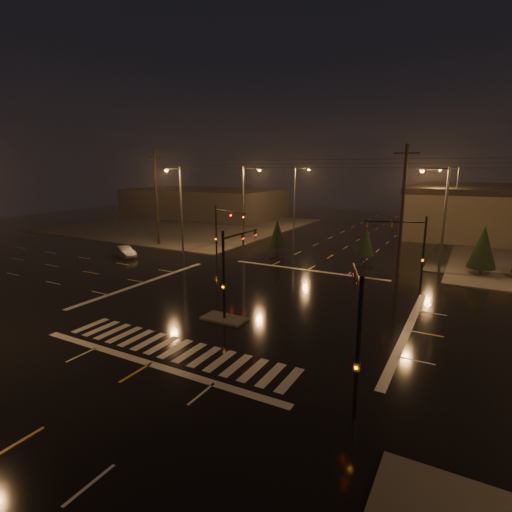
# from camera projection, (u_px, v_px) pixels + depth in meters

# --- Properties ---
(ground) EXTENTS (140.00, 140.00, 0.00)m
(ground) POSITION_uv_depth(u_px,v_px,m) (254.00, 302.00, 30.08)
(ground) COLOR black
(ground) RESTS_ON ground
(sidewalk_nw) EXTENTS (36.00, 36.00, 0.12)m
(sidewalk_nw) POSITION_uv_depth(u_px,v_px,m) (187.00, 225.00, 69.82)
(sidewalk_nw) COLOR #4E4B46
(sidewalk_nw) RESTS_ON ground
(median_island) EXTENTS (3.00, 1.60, 0.15)m
(median_island) POSITION_uv_depth(u_px,v_px,m) (224.00, 319.00, 26.64)
(median_island) COLOR #4E4B46
(median_island) RESTS_ON ground
(crosswalk) EXTENTS (15.00, 2.60, 0.01)m
(crosswalk) POSITION_uv_depth(u_px,v_px,m) (176.00, 349.00, 22.37)
(crosswalk) COLOR beige
(crosswalk) RESTS_ON ground
(stop_bar_near) EXTENTS (16.00, 0.50, 0.01)m
(stop_bar_near) POSITION_uv_depth(u_px,v_px,m) (150.00, 364.00, 20.66)
(stop_bar_near) COLOR beige
(stop_bar_near) RESTS_ON ground
(stop_bar_far) EXTENTS (16.00, 0.50, 0.01)m
(stop_bar_far) POSITION_uv_depth(u_px,v_px,m) (308.00, 270.00, 39.49)
(stop_bar_far) COLOR beige
(stop_bar_far) RESTS_ON ground
(commercial_block) EXTENTS (30.00, 18.00, 5.60)m
(commercial_block) POSITION_uv_depth(u_px,v_px,m) (204.00, 203.00, 81.84)
(commercial_block) COLOR #3D3836
(commercial_block) RESTS_ON ground
(signal_mast_median) EXTENTS (0.25, 4.59, 6.00)m
(signal_mast_median) POSITION_uv_depth(u_px,v_px,m) (231.00, 262.00, 26.63)
(signal_mast_median) COLOR black
(signal_mast_median) RESTS_ON ground
(signal_mast_ne) EXTENTS (4.84, 1.86, 6.00)m
(signal_mast_ne) POSITION_uv_depth(u_px,v_px,m) (411.00, 242.00, 33.46)
(signal_mast_ne) COLOR black
(signal_mast_ne) RESTS_ON ground
(signal_mast_nw) EXTENTS (4.84, 1.86, 6.00)m
(signal_mast_nw) POSITION_uv_depth(u_px,v_px,m) (222.00, 227.00, 42.38)
(signal_mast_nw) COLOR black
(signal_mast_nw) RESTS_ON ground
(signal_mast_se) EXTENTS (1.55, 3.87, 6.00)m
(signal_mast_se) POSITION_uv_depth(u_px,v_px,m) (357.00, 325.00, 16.12)
(signal_mast_se) COLOR black
(signal_mast_se) RESTS_ON ground
(streetlight_1) EXTENTS (2.77, 0.32, 10.00)m
(streetlight_1) POSITION_uv_depth(u_px,v_px,m) (245.00, 201.00, 49.47)
(streetlight_1) COLOR #38383A
(streetlight_1) RESTS_ON ground
(streetlight_2) EXTENTS (2.77, 0.32, 10.00)m
(streetlight_2) POSITION_uv_depth(u_px,v_px,m) (296.00, 194.00, 63.15)
(streetlight_2) COLOR #38383A
(streetlight_2) RESTS_ON ground
(streetlight_3) EXTENTS (2.77, 0.32, 10.00)m
(streetlight_3) POSITION_uv_depth(u_px,v_px,m) (441.00, 213.00, 37.25)
(streetlight_3) COLOR #38383A
(streetlight_3) RESTS_ON ground
(streetlight_4) EXTENTS (2.77, 0.32, 10.00)m
(streetlight_4) POSITION_uv_depth(u_px,v_px,m) (453.00, 198.00, 54.36)
(streetlight_4) COLOR #38383A
(streetlight_4) RESTS_ON ground
(streetlight_5) EXTENTS (0.32, 2.77, 10.00)m
(streetlight_5) POSITION_uv_depth(u_px,v_px,m) (179.00, 204.00, 45.90)
(streetlight_5) COLOR #38383A
(streetlight_5) RESTS_ON ground
(utility_pole_0) EXTENTS (2.20, 0.32, 12.00)m
(utility_pole_0) POSITION_uv_depth(u_px,v_px,m) (157.00, 198.00, 51.05)
(utility_pole_0) COLOR black
(utility_pole_0) RESTS_ON ground
(utility_pole_1) EXTENTS (2.20, 0.32, 12.00)m
(utility_pole_1) POSITION_uv_depth(u_px,v_px,m) (402.00, 209.00, 36.96)
(utility_pole_1) COLOR black
(utility_pole_1) RESTS_ON ground
(conifer_0) EXTENTS (2.53, 2.53, 4.65)m
(conifer_0) POSITION_uv_depth(u_px,v_px,m) (483.00, 247.00, 37.13)
(conifer_0) COLOR black
(conifer_0) RESTS_ON ground
(conifer_3) EXTENTS (2.10, 2.10, 3.98)m
(conifer_3) POSITION_uv_depth(u_px,v_px,m) (277.00, 234.00, 46.82)
(conifer_3) COLOR black
(conifer_3) RESTS_ON ground
(conifer_4) EXTENTS (1.93, 1.93, 3.71)m
(conifer_4) POSITION_uv_depth(u_px,v_px,m) (366.00, 241.00, 42.61)
(conifer_4) COLOR black
(conifer_4) RESTS_ON ground
(car_crossing) EXTENTS (4.14, 2.59, 1.29)m
(car_crossing) POSITION_uv_depth(u_px,v_px,m) (124.00, 251.00, 45.11)
(car_crossing) COLOR #585A60
(car_crossing) RESTS_ON ground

